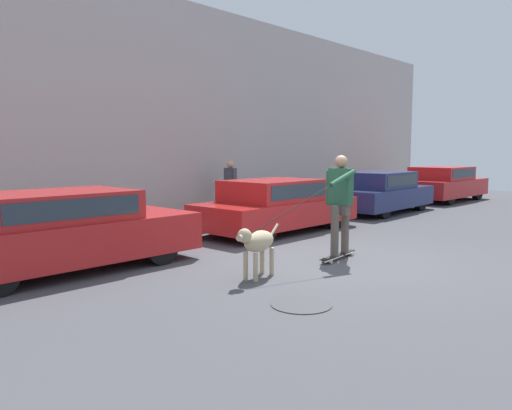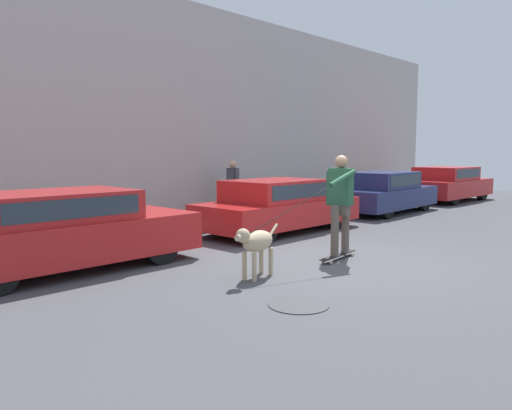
{
  "view_description": "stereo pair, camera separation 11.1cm",
  "coord_description": "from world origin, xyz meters",
  "px_view_note": "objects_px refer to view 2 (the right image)",
  "views": [
    {
      "loc": [
        -7.17,
        -4.75,
        1.9
      ],
      "look_at": [
        -0.81,
        1.07,
        0.95
      ],
      "focal_mm": 35.0,
      "sensor_mm": 36.0,
      "label": 1
    },
    {
      "loc": [
        -7.09,
        -4.83,
        1.9
      ],
      "look_at": [
        -0.81,
        1.07,
        0.95
      ],
      "focal_mm": 35.0,
      "sensor_mm": 36.0,
      "label": 2
    }
  ],
  "objects_px": {
    "parked_car_0": "(62,231)",
    "skateboarder": "(340,200)",
    "parked_car_2": "(383,193)",
    "parked_car_3": "(447,184)",
    "dog": "(256,243)",
    "parked_car_1": "(278,206)",
    "pedestrian_with_bag": "(232,184)"
  },
  "relations": [
    {
      "from": "parked_car_0",
      "to": "parked_car_3",
      "type": "xyz_separation_m",
      "value": [
        14.94,
        0.0,
        0.01
      ]
    },
    {
      "from": "parked_car_1",
      "to": "pedestrian_with_bag",
      "type": "xyz_separation_m",
      "value": [
        1.16,
        2.71,
        0.34
      ]
    },
    {
      "from": "parked_car_1",
      "to": "skateboarder",
      "type": "xyz_separation_m",
      "value": [
        -1.51,
        -2.72,
        0.44
      ]
    },
    {
      "from": "parked_car_0",
      "to": "parked_car_1",
      "type": "distance_m",
      "value": 5.2
    },
    {
      "from": "parked_car_3",
      "to": "dog",
      "type": "relative_size",
      "value": 3.69
    },
    {
      "from": "parked_car_2",
      "to": "skateboarder",
      "type": "height_order",
      "value": "skateboarder"
    },
    {
      "from": "skateboarder",
      "to": "pedestrian_with_bag",
      "type": "relative_size",
      "value": 1.86
    },
    {
      "from": "parked_car_3",
      "to": "pedestrian_with_bag",
      "type": "distance_m",
      "value": 9.0
    },
    {
      "from": "parked_car_2",
      "to": "parked_car_3",
      "type": "distance_m",
      "value": 4.81
    },
    {
      "from": "skateboarder",
      "to": "dog",
      "type": "bearing_deg",
      "value": -10.67
    },
    {
      "from": "parked_car_0",
      "to": "parked_car_3",
      "type": "height_order",
      "value": "parked_car_3"
    },
    {
      "from": "parked_car_0",
      "to": "skateboarder",
      "type": "bearing_deg",
      "value": -35.26
    },
    {
      "from": "parked_car_1",
      "to": "pedestrian_with_bag",
      "type": "height_order",
      "value": "pedestrian_with_bag"
    },
    {
      "from": "parked_car_0",
      "to": "parked_car_3",
      "type": "relative_size",
      "value": 1.02
    },
    {
      "from": "dog",
      "to": "pedestrian_with_bag",
      "type": "distance_m",
      "value": 7.01
    },
    {
      "from": "parked_car_0",
      "to": "pedestrian_with_bag",
      "type": "bearing_deg",
      "value": 24.24
    },
    {
      "from": "parked_car_1",
      "to": "pedestrian_with_bag",
      "type": "distance_m",
      "value": 2.97
    },
    {
      "from": "dog",
      "to": "skateboarder",
      "type": "xyz_separation_m",
      "value": [
        1.94,
        -0.17,
        0.51
      ]
    },
    {
      "from": "pedestrian_with_bag",
      "to": "parked_car_1",
      "type": "bearing_deg",
      "value": -94.68
    },
    {
      "from": "parked_car_0",
      "to": "skateboarder",
      "type": "relative_size",
      "value": 1.5
    },
    {
      "from": "parked_car_2",
      "to": "skateboarder",
      "type": "distance_m",
      "value": 7.0
    },
    {
      "from": "parked_car_1",
      "to": "parked_car_2",
      "type": "bearing_deg",
      "value": 0.35
    },
    {
      "from": "skateboarder",
      "to": "parked_car_3",
      "type": "bearing_deg",
      "value": -172.11
    },
    {
      "from": "parked_car_1",
      "to": "parked_car_3",
      "type": "height_order",
      "value": "parked_car_3"
    },
    {
      "from": "parked_car_0",
      "to": "dog",
      "type": "distance_m",
      "value": 3.1
    },
    {
      "from": "parked_car_0",
      "to": "skateboarder",
      "type": "distance_m",
      "value": 4.61
    },
    {
      "from": "parked_car_1",
      "to": "dog",
      "type": "xyz_separation_m",
      "value": [
        -3.46,
        -2.55,
        -0.06
      ]
    },
    {
      "from": "parked_car_0",
      "to": "dog",
      "type": "relative_size",
      "value": 3.77
    },
    {
      "from": "parked_car_1",
      "to": "skateboarder",
      "type": "bearing_deg",
      "value": -118.7
    },
    {
      "from": "parked_car_3",
      "to": "pedestrian_with_bag",
      "type": "relative_size",
      "value": 2.73
    },
    {
      "from": "parked_car_3",
      "to": "skateboarder",
      "type": "relative_size",
      "value": 1.47
    },
    {
      "from": "dog",
      "to": "skateboarder",
      "type": "relative_size",
      "value": 0.4
    }
  ]
}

